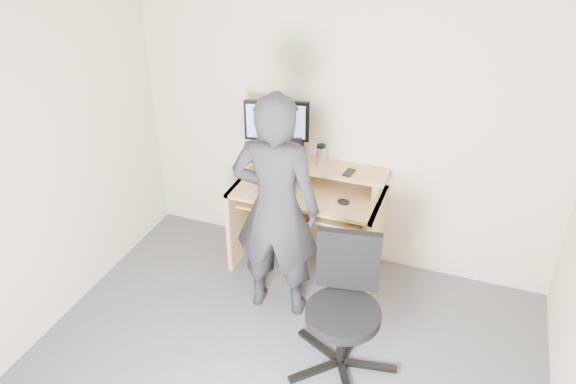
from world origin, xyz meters
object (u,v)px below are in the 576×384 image
Objects in this scene: office_chair at (344,301)px; person at (276,209)px; monitor at (277,125)px; desk at (310,207)px.

office_chair is 0.81m from person.
monitor is 0.82m from person.
person reaches higher than monitor.
person reaches higher than desk.
monitor is 0.54× the size of office_chair.
person reaches higher than office_chair.
person is (-0.63, 0.37, 0.36)m from office_chair.
desk is 1.27× the size of office_chair.
desk is at bearing -28.20° from monitor.
desk is 1.14m from office_chair.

